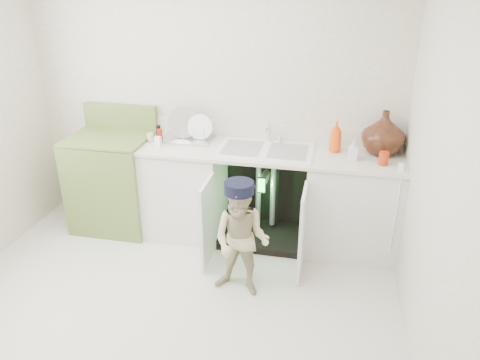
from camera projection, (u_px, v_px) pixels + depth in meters
The scene contains 5 objects.
ground at pixel (165, 311), 3.54m from camera, with size 3.50×3.50×0.00m, color beige.
room_shell at pixel (152, 158), 3.02m from camera, with size 6.00×5.50×1.26m.
counter_run at pixel (269, 192), 4.31m from camera, with size 2.44×1.02×1.28m.
avocado_stove at pixel (114, 180), 4.57m from camera, with size 0.75×0.65×1.16m.
repair_worker at pixel (241, 239), 3.57m from camera, with size 0.50×0.71×0.95m.
Camera 1 is at (1.14, -2.63, 2.38)m, focal length 35.00 mm.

